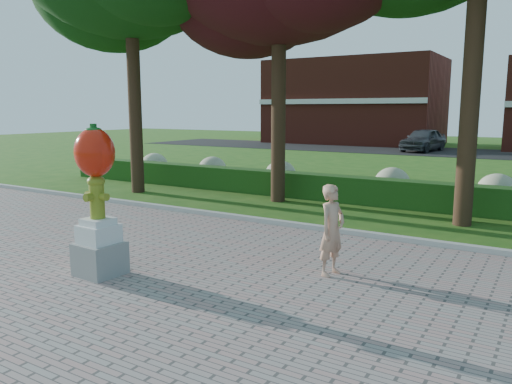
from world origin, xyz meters
TOP-DOWN VIEW (x-y plane):
  - ground at (0.00, 0.00)m, footprint 100.00×100.00m
  - walkway at (0.00, -4.00)m, footprint 40.00×14.00m
  - curb at (0.00, 3.00)m, footprint 40.00×0.18m
  - lawn_hedge at (0.00, 7.00)m, footprint 24.00×0.70m
  - hydrangea_row at (0.57, 8.00)m, footprint 20.10×1.10m
  - street at (0.00, 28.00)m, footprint 50.00×8.00m
  - building_left at (-10.00, 34.00)m, footprint 14.00×8.00m
  - hydrant_sculpture at (-1.11, -1.87)m, footprint 0.75×0.73m
  - woman at (2.26, 0.18)m, footprint 0.48×0.63m
  - parked_car at (-2.66, 27.76)m, footprint 2.51×4.87m

SIDE VIEW (x-z plane):
  - ground at x=0.00m, z-range 0.00..0.00m
  - street at x=0.00m, z-range 0.00..0.02m
  - walkway at x=0.00m, z-range 0.00..0.04m
  - curb at x=0.00m, z-range 0.00..0.15m
  - lawn_hedge at x=0.00m, z-range 0.00..0.80m
  - hydrangea_row at x=0.57m, z-range 0.06..1.04m
  - parked_car at x=-2.66m, z-range 0.02..1.60m
  - woman at x=2.26m, z-range 0.04..1.60m
  - hydrant_sculpture at x=-1.11m, z-range 0.12..2.67m
  - building_left at x=-10.00m, z-range 0.00..7.00m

